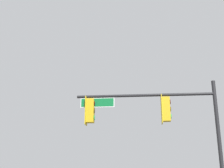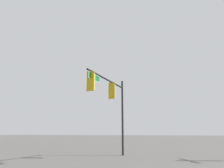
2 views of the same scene
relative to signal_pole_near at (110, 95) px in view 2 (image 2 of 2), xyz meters
The scene contains 1 object.
signal_pole_near is the anchor object (origin of this frame).
Camera 2 is at (8.92, 0.78, 1.78)m, focal length 35.00 mm.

